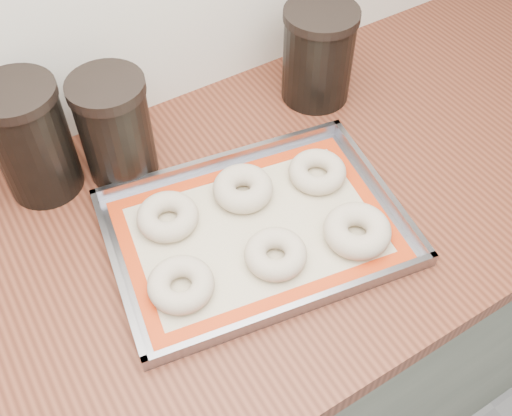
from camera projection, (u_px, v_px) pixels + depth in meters
cabinet at (266, 335)px, 1.36m from camera, size 3.00×0.65×0.86m
countertop at (270, 209)px, 1.02m from camera, size 3.06×0.68×0.04m
baking_tray at (256, 229)px, 0.96m from camera, size 0.51×0.40×0.03m
baking_mat at (256, 230)px, 0.96m from camera, size 0.46×0.36×0.00m
bagel_front_left at (181, 285)px, 0.87m from camera, size 0.13×0.13×0.03m
bagel_front_mid at (276, 254)px, 0.91m from camera, size 0.12×0.12×0.03m
bagel_front_right at (357, 231)px, 0.93m from camera, size 0.13×0.13×0.04m
bagel_back_left at (168, 216)px, 0.95m from camera, size 0.11×0.11×0.03m
bagel_back_mid at (243, 188)px, 0.99m from camera, size 0.13×0.13×0.04m
bagel_back_right at (317, 172)px, 1.02m from camera, size 0.12×0.12×0.03m
canister_left at (31, 140)px, 0.95m from camera, size 0.13×0.13×0.20m
canister_mid at (115, 129)px, 0.98m from camera, size 0.12×0.12×0.19m
canister_right at (318, 55)px, 1.11m from camera, size 0.14×0.14×0.18m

